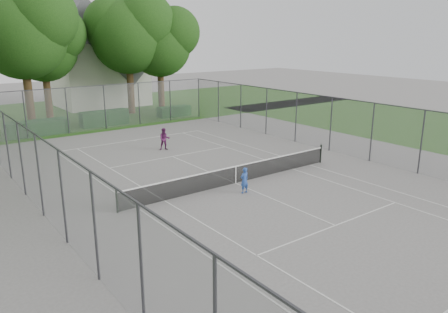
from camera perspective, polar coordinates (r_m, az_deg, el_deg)
ground at (r=22.28m, az=1.54°, el=-3.53°), size 120.00×120.00×0.00m
grass_far at (r=45.09m, az=-19.42°, el=5.34°), size 60.00×20.00×0.00m
court_markings at (r=22.28m, az=1.54°, el=-3.51°), size 11.03×23.83×0.01m
tennis_net at (r=22.12m, az=1.55°, el=-2.27°), size 12.87×0.10×1.10m
perimeter_fence at (r=21.76m, az=1.57°, el=0.98°), size 18.08×34.08×3.52m
tree_far_left at (r=39.00m, az=-24.84°, el=15.05°), size 7.99×7.30×11.49m
tree_far_midleft at (r=42.36m, az=-22.53°, el=13.71°), size 6.87×6.27×9.88m
tree_far_midright at (r=43.00m, az=-12.34°, el=15.77°), size 7.83×7.15×11.26m
tree_far_right at (r=43.95m, az=-8.31°, el=14.85°), size 6.98×6.38×10.04m
hedge_left at (r=35.92m, az=-23.19°, el=3.47°), size 4.45×1.33×1.11m
hedge_mid at (r=37.99m, az=-15.36°, el=4.87°), size 3.96×1.13×1.25m
hedge_right at (r=41.25m, az=-6.54°, el=5.89°), size 3.08×1.13×0.92m
house at (r=49.06m, az=-15.92°, el=11.50°), size 8.68×6.73×10.81m
girl_player at (r=20.78m, az=2.68°, el=-3.11°), size 0.48×0.33×1.27m
woman_player at (r=28.91m, az=-7.78°, el=2.28°), size 0.87×0.79×1.45m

